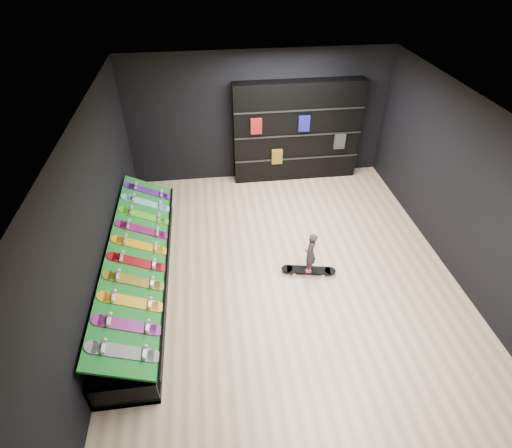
{
  "coord_description": "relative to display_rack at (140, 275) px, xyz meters",
  "views": [
    {
      "loc": [
        -1.2,
        -5.14,
        5.16
      ],
      "look_at": [
        -0.5,
        0.2,
        1.0
      ],
      "focal_mm": 28.0,
      "sensor_mm": 36.0,
      "label": 1
    }
  ],
  "objects": [
    {
      "name": "floor",
      "position": [
        2.55,
        0.0,
        -0.25
      ],
      "size": [
        6.0,
        7.0,
        0.01
      ],
      "primitive_type": "cube",
      "color": "beige",
      "rests_on": "ground"
    },
    {
      "name": "ceiling",
      "position": [
        2.55,
        0.0,
        2.75
      ],
      "size": [
        6.0,
        7.0,
        0.01
      ],
      "primitive_type": "cube",
      "color": "white",
      "rests_on": "ground"
    },
    {
      "name": "wall_back",
      "position": [
        2.55,
        3.5,
        1.25
      ],
      "size": [
        6.0,
        0.02,
        3.0
      ],
      "primitive_type": "cube",
      "color": "black",
      "rests_on": "ground"
    },
    {
      "name": "wall_front",
      "position": [
        2.55,
        -3.5,
        1.25
      ],
      "size": [
        6.0,
        0.02,
        3.0
      ],
      "primitive_type": "cube",
      "color": "black",
      "rests_on": "ground"
    },
    {
      "name": "wall_left",
      "position": [
        -0.45,
        0.0,
        1.25
      ],
      "size": [
        0.02,
        7.0,
        3.0
      ],
      "primitive_type": "cube",
      "color": "black",
      "rests_on": "ground"
    },
    {
      "name": "wall_right",
      "position": [
        5.55,
        0.0,
        1.25
      ],
      "size": [
        0.02,
        7.0,
        3.0
      ],
      "primitive_type": "cube",
      "color": "black",
      "rests_on": "ground"
    },
    {
      "name": "display_rack",
      "position": [
        0.0,
        0.0,
        0.0
      ],
      "size": [
        0.9,
        4.5,
        0.5
      ],
      "primitive_type": null,
      "color": "black",
      "rests_on": "ground"
    },
    {
      "name": "turf_ramp",
      "position": [
        0.05,
        0.0,
        0.46
      ],
      "size": [
        0.92,
        4.5,
        0.46
      ],
      "primitive_type": "cube",
      "rotation": [
        0.0,
        0.44,
        0.0
      ],
      "color": "#0F601B",
      "rests_on": "display_rack"
    },
    {
      "name": "back_shelving",
      "position": [
        3.42,
        3.32,
        0.93
      ],
      "size": [
        2.95,
        0.34,
        2.36
      ],
      "primitive_type": "cube",
      "color": "black",
      "rests_on": "ground"
    },
    {
      "name": "floor_skateboard",
      "position": [
        2.97,
        -0.09,
        -0.2
      ],
      "size": [
        1.0,
        0.41,
        0.09
      ],
      "primitive_type": null,
      "rotation": [
        0.0,
        0.0,
        -0.2
      ],
      "color": "black",
      "rests_on": "ground"
    },
    {
      "name": "child",
      "position": [
        2.97,
        -0.09,
        0.08
      ],
      "size": [
        0.2,
        0.22,
        0.48
      ],
      "primitive_type": "imported",
      "rotation": [
        0.0,
        0.0,
        -2.06
      ],
      "color": "black",
      "rests_on": "floor_skateboard"
    },
    {
      "name": "display_board_0",
      "position": [
        0.06,
        -1.9,
        0.49
      ],
      "size": [
        0.93,
        0.22,
        0.5
      ],
      "primitive_type": null,
      "rotation": [
        0.0,
        0.44,
        0.0
      ],
      "color": "black",
      "rests_on": "turf_ramp"
    },
    {
      "name": "display_board_1",
      "position": [
        0.06,
        -1.48,
        0.49
      ],
      "size": [
        0.93,
        0.22,
        0.5
      ],
      "primitive_type": null,
      "rotation": [
        0.0,
        0.44,
        0.0
      ],
      "color": "#2626BF",
      "rests_on": "turf_ramp"
    },
    {
      "name": "display_board_2",
      "position": [
        0.06,
        -1.06,
        0.49
      ],
      "size": [
        0.93,
        0.22,
        0.5
      ],
      "primitive_type": null,
      "rotation": [
        0.0,
        0.44,
        0.0
      ],
      "color": "orange",
      "rests_on": "turf_ramp"
    },
    {
      "name": "display_board_3",
      "position": [
        0.06,
        -0.63,
        0.49
      ],
      "size": [
        0.93,
        0.22,
        0.5
      ],
      "primitive_type": null,
      "rotation": [
        0.0,
        0.44,
        0.0
      ],
      "color": "yellow",
      "rests_on": "turf_ramp"
    },
    {
      "name": "display_board_4",
      "position": [
        0.06,
        -0.21,
        0.49
      ],
      "size": [
        0.93,
        0.22,
        0.5
      ],
      "primitive_type": null,
      "rotation": [
        0.0,
        0.44,
        0.0
      ],
      "color": "red",
      "rests_on": "turf_ramp"
    },
    {
      "name": "display_board_5",
      "position": [
        0.06,
        0.21,
        0.49
      ],
      "size": [
        0.93,
        0.22,
        0.5
      ],
      "primitive_type": null,
      "rotation": [
        0.0,
        0.44,
        0.0
      ],
      "color": "yellow",
      "rests_on": "turf_ramp"
    },
    {
      "name": "display_board_6",
      "position": [
        0.06,
        0.63,
        0.49
      ],
      "size": [
        0.93,
        0.22,
        0.5
      ],
      "primitive_type": null,
      "rotation": [
        0.0,
        0.44,
        0.0
      ],
      "color": "#E5198C",
      "rests_on": "turf_ramp"
    },
    {
      "name": "display_board_7",
      "position": [
        0.06,
        1.06,
        0.49
      ],
      "size": [
        0.93,
        0.22,
        0.5
      ],
      "primitive_type": null,
      "rotation": [
        0.0,
        0.44,
        0.0
      ],
      "color": "green",
      "rests_on": "turf_ramp"
    },
    {
      "name": "display_board_8",
      "position": [
        0.06,
        1.48,
        0.49
      ],
      "size": [
        0.93,
        0.22,
        0.5
      ],
      "primitive_type": null,
      "rotation": [
        0.0,
        0.44,
        0.0
      ],
      "color": "#0CB2E5",
      "rests_on": "turf_ramp"
    },
    {
      "name": "display_board_9",
      "position": [
        0.06,
        1.9,
        0.49
      ],
      "size": [
        0.93,
        0.22,
        0.5
      ],
      "primitive_type": null,
      "rotation": [
        0.0,
        0.44,
        0.0
      ],
      "color": "purple",
      "rests_on": "turf_ramp"
    }
  ]
}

